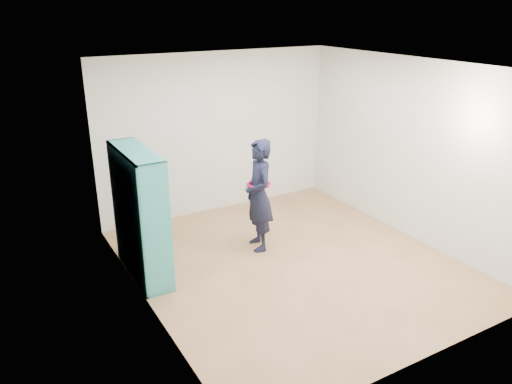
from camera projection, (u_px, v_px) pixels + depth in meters
floor at (293, 263)px, 6.72m from camera, size 4.50×4.50×0.00m
ceiling at (299, 66)px, 5.80m from camera, size 4.50×4.50×0.00m
wall_left at (141, 201)px, 5.33m from camera, size 0.02×4.50×2.60m
wall_right at (410, 150)px, 7.20m from camera, size 0.02×4.50×2.60m
wall_back at (218, 134)px, 8.08m from camera, size 4.00×0.02×2.60m
wall_front at (438, 241)px, 4.44m from camera, size 4.00×0.02×2.60m
bookshelf at (138, 217)px, 6.18m from camera, size 0.36×1.24×1.65m
person at (259, 195)px, 6.89m from camera, size 0.49×0.65×1.59m
smartphone at (247, 187)px, 6.88m from camera, size 0.01×0.12×0.15m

